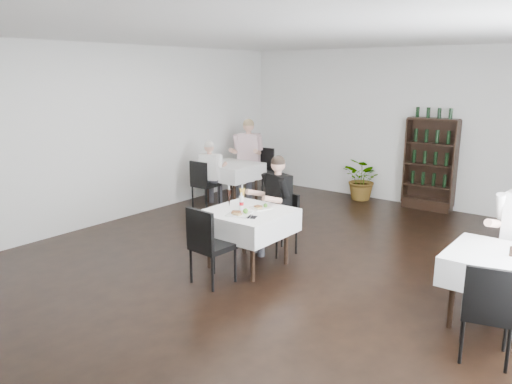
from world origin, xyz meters
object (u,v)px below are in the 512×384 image
(wine_shelf, at_px, (430,165))
(potted_tree, at_px, (363,179))
(main_table, at_px, (248,221))
(diner_main, at_px, (274,197))

(wine_shelf, relative_size, potted_tree, 2.03)
(main_table, bearing_deg, diner_main, 96.13)
(diner_main, bearing_deg, wine_shelf, 74.99)
(wine_shelf, height_order, potted_tree, wine_shelf)
(wine_shelf, relative_size, diner_main, 1.25)
(wine_shelf, xyz_separation_m, diner_main, (-0.97, -3.63, -0.04))
(main_table, xyz_separation_m, diner_main, (-0.07, 0.68, 0.19))
(wine_shelf, height_order, main_table, wine_shelf)
(wine_shelf, xyz_separation_m, potted_tree, (-1.28, -0.11, -0.42))
(main_table, height_order, diner_main, diner_main)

